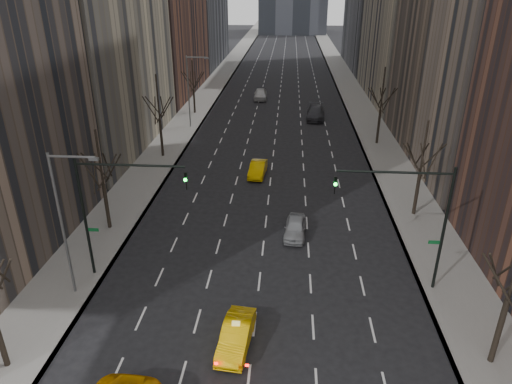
# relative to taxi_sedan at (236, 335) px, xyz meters

# --- Properties ---
(sidewalk_left) EXTENTS (4.50, 320.00, 0.15)m
(sidewalk_left) POSITION_rel_taxi_sedan_xyz_m (-11.41, 63.72, -0.60)
(sidewalk_left) COLOR slate
(sidewalk_left) RESTS_ON ground
(sidewalk_right) EXTENTS (4.50, 320.00, 0.15)m
(sidewalk_right) POSITION_rel_taxi_sedan_xyz_m (13.09, 63.72, -0.60)
(sidewalk_right) COLOR slate
(sidewalk_right) RESTS_ON ground
(tree_lw_b) EXTENTS (3.36, 3.50, 7.82)m
(tree_lw_b) POSITION_rel_taxi_sedan_xyz_m (-11.16, 11.72, 3.04)
(tree_lw_b) COLOR black
(tree_lw_b) RESTS_ON ground
(tree_lw_c) EXTENTS (3.36, 3.50, 8.74)m
(tree_lw_c) POSITION_rel_taxi_sedan_xyz_m (-11.16, 27.72, 3.36)
(tree_lw_c) COLOR black
(tree_lw_c) RESTS_ON ground
(tree_lw_d) EXTENTS (3.36, 3.50, 7.36)m
(tree_lw_d) POSITION_rel_taxi_sedan_xyz_m (-11.16, 45.72, 2.88)
(tree_lw_d) COLOR black
(tree_lw_d) RESTS_ON ground
(tree_rw_a) EXTENTS (3.36, 3.50, 8.28)m
(tree_rw_a) POSITION_rel_taxi_sedan_xyz_m (12.84, -0.28, 3.20)
(tree_rw_a) COLOR black
(tree_rw_a) RESTS_ON ground
(tree_rw_b) EXTENTS (3.36, 3.50, 7.82)m
(tree_rw_b) POSITION_rel_taxi_sedan_xyz_m (12.84, 15.72, 3.04)
(tree_rw_b) COLOR black
(tree_rw_b) RESTS_ON ground
(tree_rw_c) EXTENTS (3.36, 3.50, 8.74)m
(tree_rw_c) POSITION_rel_taxi_sedan_xyz_m (12.84, 33.72, 3.36)
(tree_rw_c) COLOR black
(tree_rw_c) RESTS_ON ground
(traffic_mast_left) EXTENTS (6.69, 0.39, 8.00)m
(traffic_mast_left) POSITION_rel_taxi_sedan_xyz_m (-8.27, 5.72, 4.81)
(traffic_mast_left) COLOR black
(traffic_mast_left) RESTS_ON ground
(traffic_mast_right) EXTENTS (6.69, 0.39, 8.00)m
(traffic_mast_right) POSITION_rel_taxi_sedan_xyz_m (9.94, 5.72, 4.81)
(traffic_mast_right) COLOR black
(traffic_mast_right) RESTS_ON ground
(streetlight_near) EXTENTS (2.83, 0.22, 9.00)m
(streetlight_near) POSITION_rel_taxi_sedan_xyz_m (-10.00, 3.72, 4.94)
(streetlight_near) COLOR slate
(streetlight_near) RESTS_ON ground
(streetlight_far) EXTENTS (2.83, 0.22, 9.00)m
(streetlight_far) POSITION_rel_taxi_sedan_xyz_m (-10.00, 38.72, 4.94)
(streetlight_far) COLOR slate
(streetlight_far) RESTS_ON ground
(taxi_sedan) EXTENTS (1.85, 4.23, 1.35)m
(taxi_sedan) POSITION_rel_taxi_sedan_xyz_m (0.00, 0.00, 0.00)
(taxi_sedan) COLOR #FFC005
(taxi_sedan) RESTS_ON ground
(silver_sedan_ahead) EXTENTS (1.88, 4.02, 1.33)m
(silver_sedan_ahead) POSITION_rel_taxi_sedan_xyz_m (3.14, 11.74, -0.01)
(silver_sedan_ahead) COLOR #95979C
(silver_sedan_ahead) RESTS_ON ground
(far_taxi) EXTENTS (1.77, 4.27, 1.37)m
(far_taxi) POSITION_rel_taxi_sedan_xyz_m (-0.47, 23.19, 0.01)
(far_taxi) COLOR #D9A804
(far_taxi) RESTS_ON ground
(far_suv_grey) EXTENTS (2.81, 6.12, 1.73)m
(far_suv_grey) POSITION_rel_taxi_sedan_xyz_m (6.12, 44.15, 0.19)
(far_suv_grey) COLOR #313035
(far_suv_grey) RESTS_ON ground
(far_car_white) EXTENTS (2.12, 5.02, 1.70)m
(far_car_white) POSITION_rel_taxi_sedan_xyz_m (-2.23, 55.20, 0.17)
(far_car_white) COLOR silver
(far_car_white) RESTS_ON ground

